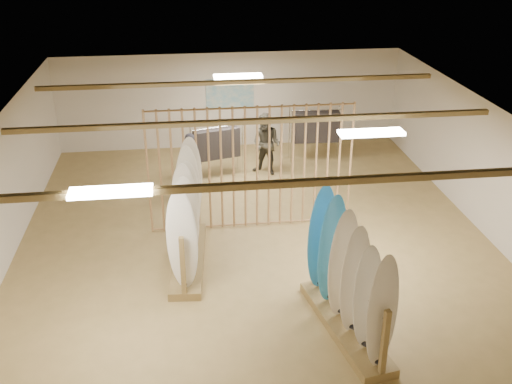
{
  "coord_description": "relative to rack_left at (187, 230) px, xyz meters",
  "views": [
    {
      "loc": [
        -1.42,
        -11.02,
        6.38
      ],
      "look_at": [
        0.0,
        0.0,
        1.2
      ],
      "focal_mm": 42.0,
      "sensor_mm": 36.0,
      "label": 1
    }
  ],
  "objects": [
    {
      "name": "wall_back",
      "position": [
        1.44,
        6.6,
        0.65
      ],
      "size": [
        12.0,
        0.0,
        12.0
      ],
      "primitive_type": "plane",
      "rotation": [
        1.57,
        0.0,
        0.0
      ],
      "color": "silver",
      "rests_on": "ground"
    },
    {
      "name": "shopper_a",
      "position": [
        0.18,
        3.4,
        0.14
      ],
      "size": [
        0.78,
        0.7,
        1.77
      ],
      "primitive_type": "imported",
      "rotation": [
        0.0,
        0.0,
        2.62
      ],
      "color": "#27262D",
      "rests_on": "floor"
    },
    {
      "name": "ceiling_slats",
      "position": [
        1.44,
        0.6,
        1.97
      ],
      "size": [
        9.5,
        6.12,
        0.1
      ],
      "primitive_type": "cube",
      "color": "olive",
      "rests_on": "ground"
    },
    {
      "name": "shopper_b",
      "position": [
        2.2,
        4.32,
        0.2
      ],
      "size": [
        1.16,
        1.1,
        1.89
      ],
      "primitive_type": "imported",
      "rotation": [
        0.0,
        0.0,
        -0.6
      ],
      "color": "#363329",
      "rests_on": "floor"
    },
    {
      "name": "ceiling",
      "position": [
        1.44,
        0.6,
        2.05
      ],
      "size": [
        12.0,
        12.0,
        0.0
      ],
      "primitive_type": "plane",
      "rotation": [
        3.14,
        0.0,
        0.0
      ],
      "color": "#989790",
      "rests_on": "ground"
    },
    {
      "name": "light_panels",
      "position": [
        1.44,
        0.6,
        1.99
      ],
      "size": [
        1.2,
        0.35,
        0.06
      ],
      "primitive_type": "cube",
      "color": "white",
      "rests_on": "ground"
    },
    {
      "name": "clothing_rack_a",
      "position": [
        0.88,
        4.35,
        0.16
      ],
      "size": [
        1.26,
        0.65,
        1.4
      ],
      "rotation": [
        0.0,
        0.0,
        0.28
      ],
      "color": "silver",
      "rests_on": "floor"
    },
    {
      "name": "wall_left",
      "position": [
        -3.56,
        0.6,
        0.65
      ],
      "size": [
        0.0,
        12.0,
        12.0
      ],
      "primitive_type": "plane",
      "rotation": [
        1.57,
        0.0,
        1.57
      ],
      "color": "silver",
      "rests_on": "ground"
    },
    {
      "name": "bamboo_partition",
      "position": [
        1.44,
        1.4,
        0.65
      ],
      "size": [
        4.45,
        0.05,
        2.78
      ],
      "color": "tan",
      "rests_on": "ground"
    },
    {
      "name": "rack_right",
      "position": [
        2.55,
        -2.5,
        -0.02
      ],
      "size": [
        1.04,
        2.7,
        2.12
      ],
      "rotation": [
        0.0,
        0.0,
        0.18
      ],
      "color": "olive",
      "rests_on": "floor"
    },
    {
      "name": "floor",
      "position": [
        1.44,
        0.6,
        -0.75
      ],
      "size": [
        12.0,
        12.0,
        0.0
      ],
      "primitive_type": "plane",
      "color": "tan",
      "rests_on": "ground"
    },
    {
      "name": "poster",
      "position": [
        1.44,
        6.58,
        0.85
      ],
      "size": [
        1.4,
        0.03,
        0.9
      ],
      "primitive_type": "cube",
      "color": "teal",
      "rests_on": "ground"
    },
    {
      "name": "rack_left",
      "position": [
        0.0,
        0.0,
        0.0
      ],
      "size": [
        0.82,
        2.74,
        2.18
      ],
      "rotation": [
        0.0,
        0.0,
        -0.08
      ],
      "color": "olive",
      "rests_on": "floor"
    },
    {
      "name": "wall_right",
      "position": [
        6.44,
        0.6,
        0.65
      ],
      "size": [
        0.0,
        12.0,
        12.0
      ],
      "primitive_type": "plane",
      "rotation": [
        1.57,
        0.0,
        -1.57
      ],
      "color": "silver",
      "rests_on": "ground"
    },
    {
      "name": "clothing_rack_b",
      "position": [
        3.7,
        5.14,
        0.24
      ],
      "size": [
        1.41,
        0.4,
        1.51
      ],
      "rotation": [
        0.0,
        0.0,
        -0.04
      ],
      "color": "silver",
      "rests_on": "floor"
    }
  ]
}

